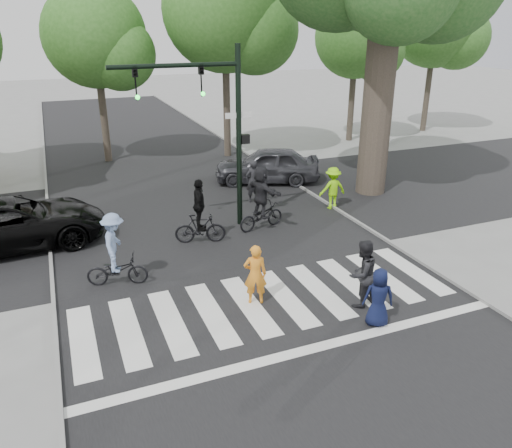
{
  "coord_description": "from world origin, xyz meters",
  "views": [
    {
      "loc": [
        -4.45,
        -9.09,
        6.61
      ],
      "look_at": [
        0.5,
        3.0,
        1.3
      ],
      "focal_mm": 35.0,
      "sensor_mm": 36.0,
      "label": 1
    }
  ],
  "objects_px": {
    "cyclist_right": "(261,201)",
    "car_suv": "(11,223)",
    "traffic_signal": "(214,114)",
    "pedestrian_adult": "(362,274)",
    "cyclist_mid": "(200,217)",
    "cyclist_left": "(115,255)",
    "car_grey": "(267,165)",
    "pedestrian_child": "(379,297)",
    "pedestrian_woman": "(255,274)"
  },
  "relations": [
    {
      "from": "cyclist_right",
      "to": "car_suv",
      "type": "relative_size",
      "value": 0.39
    },
    {
      "from": "traffic_signal",
      "to": "pedestrian_adult",
      "type": "relative_size",
      "value": 3.44
    },
    {
      "from": "cyclist_mid",
      "to": "cyclist_left",
      "type": "bearing_deg",
      "value": -147.29
    },
    {
      "from": "traffic_signal",
      "to": "car_grey",
      "type": "relative_size",
      "value": 1.32
    },
    {
      "from": "cyclist_left",
      "to": "cyclist_right",
      "type": "distance_m",
      "value": 5.55
    },
    {
      "from": "car_grey",
      "to": "cyclist_right",
      "type": "bearing_deg",
      "value": -3.82
    },
    {
      "from": "pedestrian_adult",
      "to": "cyclist_mid",
      "type": "bearing_deg",
      "value": -79.14
    },
    {
      "from": "pedestrian_child",
      "to": "cyclist_mid",
      "type": "bearing_deg",
      "value": -43.02
    },
    {
      "from": "pedestrian_woman",
      "to": "car_grey",
      "type": "distance_m",
      "value": 10.28
    },
    {
      "from": "cyclist_left",
      "to": "car_suv",
      "type": "relative_size",
      "value": 0.36
    },
    {
      "from": "cyclist_left",
      "to": "pedestrian_adult",
      "type": "bearing_deg",
      "value": -31.67
    },
    {
      "from": "traffic_signal",
      "to": "car_grey",
      "type": "bearing_deg",
      "value": 48.57
    },
    {
      "from": "car_suv",
      "to": "pedestrian_woman",
      "type": "bearing_deg",
      "value": -141.01
    },
    {
      "from": "pedestrian_woman",
      "to": "cyclist_right",
      "type": "xyz_separation_m",
      "value": [
        2.03,
        4.44,
        0.19
      ]
    },
    {
      "from": "pedestrian_woman",
      "to": "car_grey",
      "type": "bearing_deg",
      "value": -96.73
    },
    {
      "from": "pedestrian_adult",
      "to": "car_grey",
      "type": "bearing_deg",
      "value": -116.54
    },
    {
      "from": "cyclist_right",
      "to": "cyclist_left",
      "type": "bearing_deg",
      "value": -156.96
    },
    {
      "from": "pedestrian_adult",
      "to": "cyclist_left",
      "type": "height_order",
      "value": "cyclist_left"
    },
    {
      "from": "pedestrian_adult",
      "to": "cyclist_left",
      "type": "xyz_separation_m",
      "value": [
        -5.46,
        3.37,
        0.01
      ]
    },
    {
      "from": "traffic_signal",
      "to": "pedestrian_child",
      "type": "height_order",
      "value": "traffic_signal"
    },
    {
      "from": "cyclist_left",
      "to": "car_grey",
      "type": "distance_m",
      "value": 10.24
    },
    {
      "from": "traffic_signal",
      "to": "car_suv",
      "type": "height_order",
      "value": "traffic_signal"
    },
    {
      "from": "cyclist_mid",
      "to": "cyclist_right",
      "type": "relative_size",
      "value": 0.96
    },
    {
      "from": "pedestrian_woman",
      "to": "car_suv",
      "type": "distance_m",
      "value": 8.33
    },
    {
      "from": "pedestrian_adult",
      "to": "cyclist_left",
      "type": "bearing_deg",
      "value": -47.49
    },
    {
      "from": "traffic_signal",
      "to": "cyclist_left",
      "type": "height_order",
      "value": "traffic_signal"
    },
    {
      "from": "cyclist_left",
      "to": "car_grey",
      "type": "relative_size",
      "value": 0.45
    },
    {
      "from": "cyclist_mid",
      "to": "car_suv",
      "type": "xyz_separation_m",
      "value": [
        -5.54,
        1.91,
        -0.07
      ]
    },
    {
      "from": "traffic_signal",
      "to": "cyclist_right",
      "type": "bearing_deg",
      "value": -26.12
    },
    {
      "from": "pedestrian_woman",
      "to": "car_suv",
      "type": "xyz_separation_m",
      "value": [
        -5.77,
        6.01,
        -0.0
      ]
    },
    {
      "from": "traffic_signal",
      "to": "cyclist_left",
      "type": "xyz_separation_m",
      "value": [
        -3.74,
        -2.85,
        -3.01
      ]
    },
    {
      "from": "cyclist_mid",
      "to": "car_grey",
      "type": "height_order",
      "value": "cyclist_mid"
    },
    {
      "from": "traffic_signal",
      "to": "cyclist_right",
      "type": "xyz_separation_m",
      "value": [
        1.37,
        -0.67,
        -2.91
      ]
    },
    {
      "from": "cyclist_right",
      "to": "car_suv",
      "type": "distance_m",
      "value": 7.96
    },
    {
      "from": "car_suv",
      "to": "cyclist_mid",
      "type": "bearing_deg",
      "value": -113.81
    },
    {
      "from": "pedestrian_woman",
      "to": "car_grey",
      "type": "relative_size",
      "value": 0.35
    },
    {
      "from": "cyclist_right",
      "to": "car_suv",
      "type": "height_order",
      "value": "cyclist_right"
    },
    {
      "from": "pedestrian_child",
      "to": "cyclist_right",
      "type": "distance_m",
      "value": 6.44
    },
    {
      "from": "cyclist_mid",
      "to": "cyclist_right",
      "type": "xyz_separation_m",
      "value": [
        2.26,
        0.34,
        0.12
      ]
    },
    {
      "from": "pedestrian_adult",
      "to": "car_suv",
      "type": "distance_m",
      "value": 10.82
    },
    {
      "from": "traffic_signal",
      "to": "pedestrian_adult",
      "type": "bearing_deg",
      "value": -74.47
    },
    {
      "from": "cyclist_left",
      "to": "car_suv",
      "type": "height_order",
      "value": "cyclist_left"
    },
    {
      "from": "pedestrian_child",
      "to": "pedestrian_adult",
      "type": "distance_m",
      "value": 0.91
    },
    {
      "from": "car_suv",
      "to": "cyclist_right",
      "type": "bearing_deg",
      "value": -106.17
    },
    {
      "from": "car_suv",
      "to": "car_grey",
      "type": "relative_size",
      "value": 1.26
    },
    {
      "from": "pedestrian_child",
      "to": "cyclist_left",
      "type": "distance_m",
      "value": 6.83
    },
    {
      "from": "pedestrian_adult",
      "to": "car_grey",
      "type": "distance_m",
      "value": 10.59
    },
    {
      "from": "pedestrian_child",
      "to": "cyclist_mid",
      "type": "relative_size",
      "value": 0.68
    },
    {
      "from": "traffic_signal",
      "to": "pedestrian_child",
      "type": "xyz_separation_m",
      "value": [
        1.6,
        -7.11,
        -3.18
      ]
    },
    {
      "from": "cyclist_mid",
      "to": "cyclist_right",
      "type": "bearing_deg",
      "value": 8.62
    }
  ]
}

